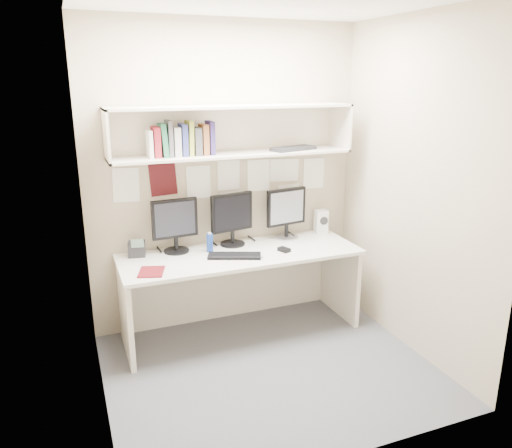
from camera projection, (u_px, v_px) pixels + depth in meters
name	position (u px, v px, depth m)	size (l,w,h in m)	color
floor	(270.00, 369.00, 3.79)	(2.40, 2.00, 0.01)	#4A4A4F
wall_back	(226.00, 178.00, 4.32)	(2.40, 0.02, 2.60)	tan
wall_front	(349.00, 248.00, 2.53)	(2.40, 0.02, 2.60)	tan
wall_left	(89.00, 221.00, 3.00)	(0.02, 2.00, 2.60)	tan
wall_right	(415.00, 190.00, 3.84)	(0.02, 2.00, 2.60)	tan
desk	(241.00, 292.00, 4.27)	(2.00, 0.70, 0.73)	silver
overhead_hutch	(231.00, 130.00, 4.07)	(2.00, 0.38, 0.40)	silver
pinned_papers	(227.00, 183.00, 4.33)	(1.92, 0.01, 0.48)	white
monitor_left	(175.00, 223.00, 4.12)	(0.39, 0.21, 0.45)	black
monitor_center	(232.00, 217.00, 4.29)	(0.39, 0.22, 0.46)	black
monitor_right	(286.00, 211.00, 4.47)	(0.39, 0.22, 0.46)	#A5A5AA
keyboard	(234.00, 256.00, 4.05)	(0.43, 0.15, 0.02)	black
mouse	(284.00, 250.00, 4.18)	(0.06, 0.10, 0.03)	black
speaker	(321.00, 221.00, 4.66)	(0.13, 0.13, 0.22)	silver
blue_bottle	(210.00, 243.00, 4.16)	(0.05, 0.05, 0.17)	navy
maroon_notebook	(151.00, 272.00, 3.73)	(0.18, 0.22, 0.01)	#5E1015
desk_phone	(137.00, 249.00, 4.06)	(0.15, 0.14, 0.16)	black
book_stack	(181.00, 140.00, 3.90)	(0.52, 0.17, 0.28)	white
hutch_tray	(293.00, 148.00, 4.23)	(0.41, 0.15, 0.03)	black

